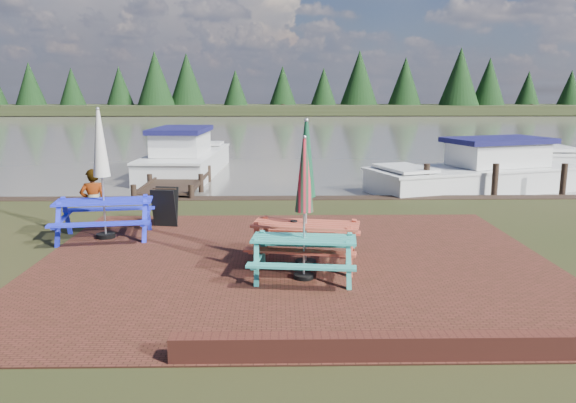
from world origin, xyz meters
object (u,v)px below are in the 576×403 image
at_px(picnic_table_blue, 103,194).
at_px(boat_near, 479,174).
at_px(jetty, 187,173).
at_px(person, 91,169).
at_px(chalkboard, 165,207).
at_px(picnic_table_teal, 304,231).
at_px(picnic_table_red, 306,217).
at_px(boat_jetty, 186,159).

bearing_deg(picnic_table_blue, boat_near, 24.28).
bearing_deg(jetty, person, -109.25).
xyz_separation_m(picnic_table_blue, chalkboard, (1.02, 1.02, -0.47)).
distance_m(picnic_table_teal, jetty, 11.73).
bearing_deg(picnic_table_blue, chalkboard, 36.74).
height_order(picnic_table_red, picnic_table_blue, picnic_table_blue).
height_order(boat_jetty, person, person).
height_order(picnic_table_red, boat_near, picnic_table_red).
distance_m(picnic_table_teal, boat_jetty, 13.28).
xyz_separation_m(boat_jetty, person, (-1.43, -6.47, 0.52)).
relative_size(jetty, person, 4.94).
bearing_deg(chalkboard, boat_jetty, 105.48).
xyz_separation_m(picnic_table_teal, picnic_table_red, (0.06, 0.70, 0.08)).
bearing_deg(boat_jetty, jetty, -76.78).
relative_size(boat_jetty, person, 3.83).
distance_m(chalkboard, jetty, 7.57).
relative_size(boat_jetty, boat_near, 0.97).
relative_size(picnic_table_teal, person, 1.23).
bearing_deg(person, jetty, -128.86).
height_order(boat_near, person, person).
bearing_deg(picnic_table_blue, person, 103.10).
bearing_deg(boat_near, picnic_table_blue, 104.57).
relative_size(picnic_table_teal, jetty, 0.25).
distance_m(picnic_table_red, boat_near, 10.13).
distance_m(picnic_table_blue, boat_jetty, 10.11).
bearing_deg(chalkboard, jetty, 104.62).
bearing_deg(picnic_table_blue, boat_jetty, 81.64).
xyz_separation_m(picnic_table_red, person, (-5.40, 5.52, 0.05)).
height_order(picnic_table_red, person, picnic_table_red).
relative_size(picnic_table_red, person, 1.35).
height_order(picnic_table_teal, jetty, picnic_table_teal).
distance_m(chalkboard, person, 3.60).
distance_m(picnic_table_red, boat_jetty, 12.64).
distance_m(picnic_table_blue, boat_near, 11.75).
bearing_deg(picnic_table_teal, picnic_table_red, 91.57).
bearing_deg(chalkboard, picnic_table_red, -35.35).
relative_size(picnic_table_red, picnic_table_blue, 0.95).
relative_size(jetty, boat_jetty, 1.29).
relative_size(chalkboard, person, 0.47).
height_order(picnic_table_red, chalkboard, picnic_table_red).
bearing_deg(boat_near, chalkboard, 102.84).
height_order(chalkboard, person, person).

